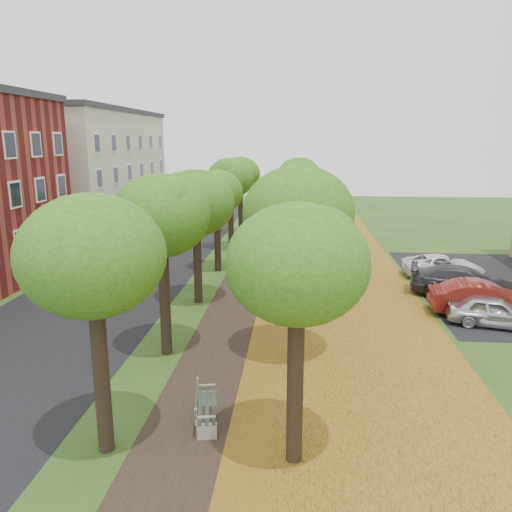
% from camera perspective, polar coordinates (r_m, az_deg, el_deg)
% --- Properties ---
extents(ground, '(120.00, 120.00, 0.00)m').
position_cam_1_polar(ground, '(13.72, -7.42, -21.49)').
color(ground, '#2D4C19').
rests_on(ground, ground).
extents(street_asphalt, '(8.00, 70.00, 0.01)m').
position_cam_1_polar(street_asphalt, '(28.95, -15.74, -2.90)').
color(street_asphalt, black).
rests_on(street_asphalt, ground).
extents(footpath, '(3.20, 70.00, 0.01)m').
position_cam_1_polar(footpath, '(27.26, -0.78, -3.38)').
color(footpath, black).
rests_on(footpath, ground).
extents(leaf_verge, '(7.50, 70.00, 0.01)m').
position_cam_1_polar(leaf_verge, '(27.24, 9.76, -3.59)').
color(leaf_verge, '#B38521').
rests_on(leaf_verge, ground).
extents(parking_lot, '(9.00, 16.00, 0.01)m').
position_cam_1_polar(parking_lot, '(30.14, 25.94, -3.13)').
color(parking_lot, black).
rests_on(parking_lot, ground).
extents(tree_row_west, '(3.51, 33.51, 6.47)m').
position_cam_1_polar(tree_row_west, '(26.59, -5.57, 6.98)').
color(tree_row_west, black).
rests_on(tree_row_west, ground).
extents(tree_row_east, '(3.51, 33.51, 6.47)m').
position_cam_1_polar(tree_row_east, '(26.15, 4.90, 6.89)').
color(tree_row_east, black).
rests_on(tree_row_east, ground).
extents(building_cream, '(10.30, 20.30, 10.40)m').
position_cam_1_polar(building_cream, '(48.23, -19.36, 9.41)').
color(building_cream, beige).
rests_on(building_cream, ground).
extents(bench, '(0.87, 1.97, 0.90)m').
position_cam_1_polar(bench, '(14.69, -5.89, -16.75)').
color(bench, '#2D3831').
rests_on(bench, ground).
extents(car_silver, '(4.05, 2.41, 1.29)m').
position_cam_1_polar(car_silver, '(23.62, 25.60, -5.74)').
color(car_silver, silver).
rests_on(car_silver, ground).
extents(car_red, '(4.81, 2.04, 1.54)m').
position_cam_1_polar(car_red, '(24.78, 24.56, -4.47)').
color(car_red, maroon).
rests_on(car_red, ground).
extents(car_grey, '(5.52, 3.21, 1.50)m').
position_cam_1_polar(car_grey, '(27.38, 22.60, -2.72)').
color(car_grey, '#2E2D32').
rests_on(car_grey, ground).
extents(car_white, '(4.61, 2.19, 1.27)m').
position_cam_1_polar(car_white, '(30.80, 20.58, -1.07)').
color(car_white, white).
rests_on(car_white, ground).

